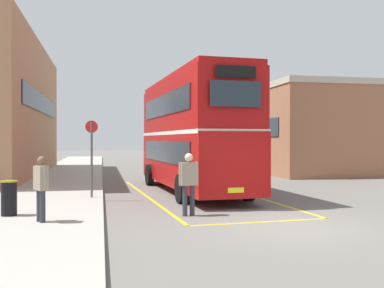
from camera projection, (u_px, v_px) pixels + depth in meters
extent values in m
plane|color=#66605B|center=(183.00, 178.00, 25.39)|extent=(135.60, 135.60, 0.00)
cube|color=#A39E93|center=(68.00, 175.00, 26.45)|extent=(4.00, 57.60, 0.14)
cube|color=#19232D|center=(42.00, 103.00, 27.13)|extent=(0.06, 14.13, 1.10)
cube|color=#9E6647|center=(295.00, 133.00, 31.13)|extent=(6.35, 12.63, 5.33)
cube|color=#232D38|center=(251.00, 129.00, 30.49)|extent=(0.06, 9.60, 1.10)
cube|color=#BCB29E|center=(295.00, 92.00, 31.10)|extent=(6.47, 12.75, 0.36)
cylinder|color=black|center=(149.00, 175.00, 21.42)|extent=(0.35, 1.02, 1.00)
cylinder|color=black|center=(199.00, 174.00, 22.07)|extent=(0.35, 1.02, 1.00)
cylinder|color=black|center=(182.00, 189.00, 15.32)|extent=(0.35, 1.02, 1.00)
cylinder|color=black|center=(248.00, 187.00, 15.98)|extent=(0.35, 1.02, 1.00)
cube|color=#A80F0F|center=(192.00, 158.00, 18.69)|extent=(3.08, 10.34, 2.10)
cube|color=#A80F0F|center=(192.00, 108.00, 18.67)|extent=(3.07, 10.13, 2.10)
cube|color=#A80F0F|center=(192.00, 81.00, 18.66)|extent=(2.97, 10.02, 0.20)
cube|color=silver|center=(192.00, 133.00, 18.68)|extent=(3.10, 10.24, 0.14)
cube|color=#232D38|center=(163.00, 151.00, 18.36)|extent=(0.61, 8.34, 0.84)
cube|color=#232D38|center=(163.00, 105.00, 18.35)|extent=(0.61, 8.34, 0.84)
cube|color=#232D38|center=(219.00, 151.00, 19.01)|extent=(0.61, 8.34, 0.84)
cube|color=#232D38|center=(219.00, 106.00, 18.99)|extent=(0.61, 8.34, 0.84)
cube|color=#232D38|center=(236.00, 94.00, 13.73)|extent=(1.66, 0.16, 0.80)
cube|color=black|center=(236.00, 72.00, 13.73)|extent=(1.31, 0.13, 0.36)
cube|color=#232D38|center=(166.00, 147.00, 23.62)|extent=(1.90, 0.17, 1.00)
cube|color=yellow|center=(236.00, 190.00, 13.76)|extent=(0.52, 0.07, 0.16)
cylinder|color=black|center=(181.00, 158.00, 41.15)|extent=(0.31, 0.93, 0.92)
cylinder|color=black|center=(207.00, 158.00, 41.76)|extent=(0.31, 0.93, 0.92)
cylinder|color=black|center=(196.00, 161.00, 35.92)|extent=(0.31, 0.93, 0.92)
cylinder|color=black|center=(225.00, 161.00, 36.54)|extent=(0.31, 0.93, 0.92)
cube|color=#1E512D|center=(202.00, 146.00, 38.83)|extent=(2.85, 9.11, 2.60)
cube|color=silver|center=(202.00, 131.00, 38.82)|extent=(2.69, 8.74, 0.12)
cube|color=#232D38|center=(188.00, 142.00, 38.52)|extent=(0.41, 7.19, 0.96)
cube|color=#232D38|center=(215.00, 142.00, 39.13)|extent=(0.41, 7.19, 0.96)
cube|color=#232D38|center=(189.00, 143.00, 43.20)|extent=(1.90, 0.14, 1.10)
cylinder|color=#2D2D38|center=(192.00, 200.00, 12.88)|extent=(0.14, 0.14, 0.87)
cylinder|color=#2D2D38|center=(185.00, 201.00, 12.78)|extent=(0.14, 0.14, 0.87)
cube|color=gray|center=(189.00, 174.00, 12.82)|extent=(0.55, 0.33, 0.66)
cylinder|color=gray|center=(197.00, 173.00, 12.93)|extent=(0.09, 0.09, 0.62)
cylinder|color=gray|center=(180.00, 173.00, 12.72)|extent=(0.09, 0.09, 0.62)
sphere|color=beige|center=(189.00, 157.00, 12.80)|extent=(0.24, 0.24, 0.24)
cylinder|color=#2D2D38|center=(39.00, 206.00, 11.18)|extent=(0.14, 0.14, 0.79)
cylinder|color=#2D2D38|center=(43.00, 207.00, 11.02)|extent=(0.14, 0.14, 0.79)
cube|color=gray|center=(41.00, 178.00, 11.10)|extent=(0.41, 0.51, 0.60)
cylinder|color=gray|center=(37.00, 176.00, 11.27)|extent=(0.09, 0.09, 0.57)
cylinder|color=gray|center=(44.00, 177.00, 10.92)|extent=(0.09, 0.09, 0.57)
sphere|color=brown|center=(42.00, 161.00, 11.10)|extent=(0.22, 0.22, 0.22)
cylinder|color=black|center=(9.00, 199.00, 12.04)|extent=(0.41, 0.41, 0.90)
cylinder|color=olive|center=(9.00, 181.00, 12.04)|extent=(0.44, 0.44, 0.04)
cylinder|color=#4C4C51|center=(92.00, 159.00, 15.87)|extent=(0.08, 0.08, 2.69)
cylinder|color=red|center=(92.00, 127.00, 15.86)|extent=(0.44, 0.10, 0.44)
cube|color=gold|center=(147.00, 196.00, 17.17)|extent=(0.97, 12.17, 0.01)
cube|color=gold|center=(244.00, 193.00, 18.23)|extent=(0.97, 12.17, 0.01)
cube|color=gold|center=(261.00, 222.00, 11.83)|extent=(4.10, 0.40, 0.01)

